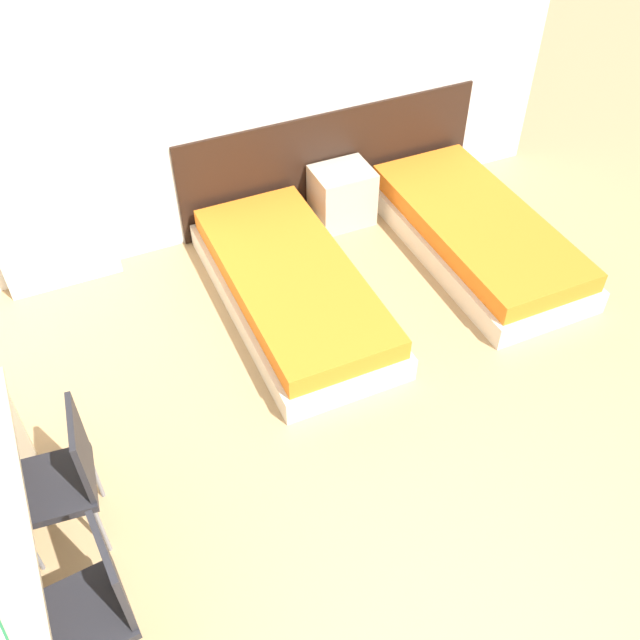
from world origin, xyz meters
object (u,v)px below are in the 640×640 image
at_px(bed_near_window, 292,288).
at_px(bed_near_door, 476,234).
at_px(chair_near_notebook, 93,604).
at_px(nightstand, 342,196).
at_px(chair_near_laptop, 64,475).

distance_m(bed_near_window, bed_near_door, 1.59).
height_order(bed_near_window, chair_near_notebook, chair_near_notebook).
distance_m(bed_near_door, nightstand, 1.15).
bearing_deg(chair_near_notebook, bed_near_window, 42.56).
distance_m(bed_near_door, chair_near_notebook, 3.90).
relative_size(bed_near_window, bed_near_door, 1.00).
distance_m(bed_near_window, chair_near_laptop, 2.17).
bearing_deg(bed_near_window, chair_near_notebook, -132.23).
xyz_separation_m(nightstand, chair_near_notebook, (-2.57, -2.77, 0.28)).
distance_m(chair_near_laptop, chair_near_notebook, 0.74).
height_order(bed_near_window, bed_near_door, same).
xyz_separation_m(bed_near_window, bed_near_door, (1.59, 0.00, 0.00)).
bearing_deg(chair_near_notebook, bed_near_door, 24.90).
relative_size(nightstand, chair_near_laptop, 0.52).
relative_size(nightstand, chair_near_notebook, 0.52).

